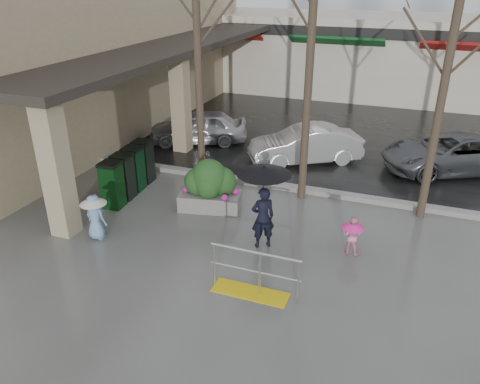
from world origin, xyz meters
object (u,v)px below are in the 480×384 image
Objects in this scene: child_pink at (352,233)px; car_a at (198,127)px; child_blue at (95,213)px; car_b at (305,145)px; car_c at (453,153)px; handrail at (253,278)px; news_boxes at (129,172)px; tree_west at (196,10)px; tree_mideast at (455,28)px; woman at (263,196)px; planter at (210,186)px; tree_midwest at (313,7)px.

child_pink is 0.25× the size of car_a.
child_blue is 7.77m from car_b.
car_b is at bearing -106.06° from car_c.
child_pink is 5.87m from car_b.
car_b is at bearing 95.64° from handrail.
news_boxes is 10.42m from car_c.
news_boxes is 0.64× the size of car_b.
child_pink is at bearing -26.74° from tree_west.
car_b and car_c have the same top height.
car_b reaches higher than handrail.
handrail is at bearing 177.06° from child_blue.
child_pink is at bearing -7.38° from car_b.
tree_mideast is 1.70× the size of car_b.
news_boxes reaches higher than car_a.
tree_mideast is 5.80m from woman.
planter is at bearing -3.45° from child_pink.
child_pink is at bearing 26.29° from car_a.
tree_midwest is 5.62m from child_pink.
news_boxes is 6.10m from car_b.
woman reaches higher than child_pink.
child_blue is 11.41m from car_c.
news_boxes is at bearing -169.49° from tree_mideast.
news_boxes is (-8.16, -1.52, -4.19)m from tree_mideast.
news_boxes is (-5.02, 3.28, 0.30)m from handrail.
tree_west is (-3.36, 4.80, 4.71)m from handrail.
car_c is at bearing -158.03° from woman.
planter is 0.40× the size of car_c.
planter is (-4.02, 0.94, 0.15)m from child_pink.
car_c is at bearing 42.29° from tree_midwest.
child_blue is at bearing -19.78° from woman.
child_blue is 0.32× the size of car_a.
tree_mideast is at bearing 22.45° from car_b.
child_pink is 0.39× the size of news_boxes.
tree_mideast is at bearing 15.96° from planter.
news_boxes is 0.54× the size of car_c.
car_c is (4.72, 0.92, 0.00)m from car_b.
handrail is 1.62× the size of child_blue.
news_boxes is at bearing -68.44° from child_blue.
car_c is (8.99, 5.27, -0.04)m from news_boxes.
car_b is 0.84× the size of car_c.
news_boxes reaches higher than handrail.
car_c is at bearing -130.00° from child_blue.
tree_mideast reaches higher than planter.
tree_midwest is 3.31× the size of woman.
car_a is at bearing -31.53° from child_pink.
car_a is 0.97× the size of car_b.
car_b is (-0.75, 7.64, 0.25)m from handrail.
car_a reaches higher than child_pink.
car_a is (-0.71, 7.41, -0.06)m from child_blue.
tree_mideast is at bearing 45.25° from car_a.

